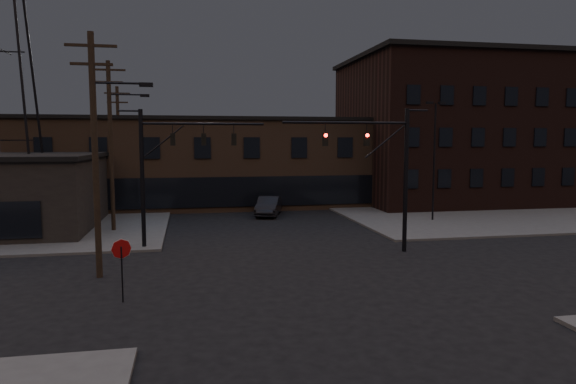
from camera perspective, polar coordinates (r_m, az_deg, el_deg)
The scene contains 16 objects.
ground at distance 23.73m, azimuth 2.59°, elevation -9.53°, with size 140.00×140.00×0.00m, color black.
sidewalk_ne at distance 52.41m, azimuth 20.62°, elevation -1.35°, with size 30.00×30.00×0.15m, color #474744.
building_row at distance 50.58m, azimuth -4.88°, elevation 3.22°, with size 40.00×12.00×8.00m, color brown.
building_right at distance 55.48m, azimuth 18.70°, elevation 6.26°, with size 22.00×16.00×14.00m, color black.
traffic_signal_near at distance 28.85m, azimuth 10.91°, elevation 3.04°, with size 7.12×0.24×8.00m.
traffic_signal_far at distance 30.29m, azimuth -13.51°, elevation 3.26°, with size 7.12×0.24×8.00m.
stop_sign at distance 20.90m, azimuth -18.01°, elevation -6.73°, with size 0.72×0.33×2.48m.
utility_pole_near at distance 24.58m, azimuth -20.52°, elevation 4.49°, with size 3.70×0.28×11.00m.
utility_pole_mid at distance 36.59m, azimuth -19.00°, elevation 5.26°, with size 3.70×0.28×11.50m.
utility_pole_far at distance 48.63m, azimuth -18.29°, elevation 4.95°, with size 2.20×0.28×11.00m.
transmission_tower at distance 42.62m, azimuth -28.94°, elevation 13.50°, with size 7.00×7.00×25.00m, color black, non-canonical shape.
lot_light_a at distance 40.65m, azimuth 15.96°, elevation 4.51°, with size 1.50×0.28×9.14m.
lot_light_b at distance 47.92m, azimuth 19.66°, elevation 4.57°, with size 1.50×0.28×9.14m.
parked_car_lot_a at distance 47.88m, azimuth 14.12°, elevation -0.77°, with size 1.84×4.57×1.56m, color black.
parked_car_lot_b at distance 47.26m, azimuth 12.67°, elevation -0.94°, with size 1.90×4.67×1.36m, color silver.
car_crossing at distance 42.64m, azimuth -2.16°, elevation -1.57°, with size 1.69×4.85×1.60m, color black.
Camera 1 is at (-5.40, -22.24, 6.28)m, focal length 32.00 mm.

